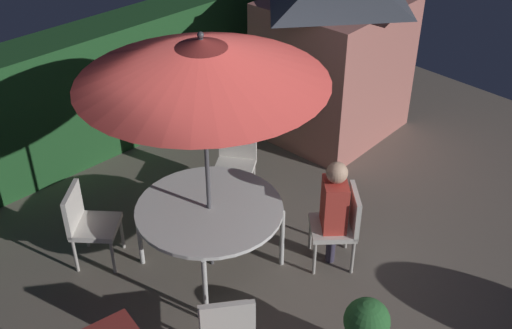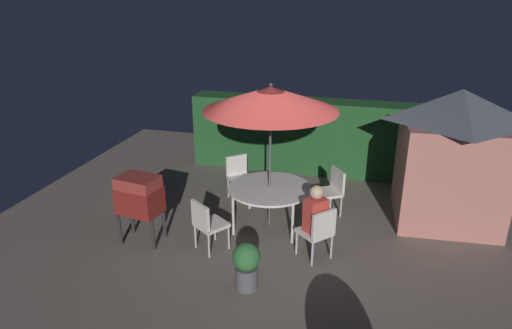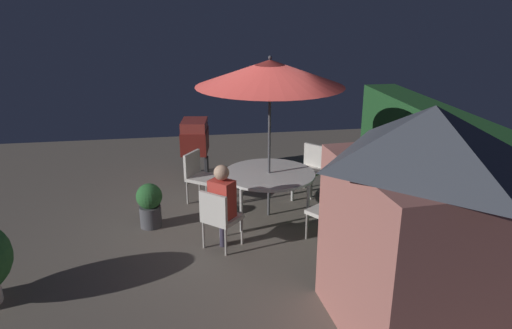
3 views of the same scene
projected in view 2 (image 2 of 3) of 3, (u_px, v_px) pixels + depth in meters
name	position (u px, v px, depth m)	size (l,w,h in m)	color
ground_plane	(280.00, 244.00, 7.81)	(11.00, 11.00, 0.00)	#6B6056
hedge_backdrop	(312.00, 136.00, 10.65)	(5.68, 0.68, 1.71)	#1E4C23
garden_shed	(452.00, 157.00, 8.15)	(1.99, 1.77, 2.50)	#B26B60
patio_table	(270.00, 190.00, 8.20)	(1.51, 1.51, 0.75)	white
patio_umbrella	(271.00, 99.00, 7.59)	(2.31, 2.31, 2.64)	#4C4C51
bbq_grill	(139.00, 196.00, 7.61)	(0.77, 0.60, 1.20)	maroon
chair_near_shed	(318.00, 230.00, 7.21)	(0.65, 0.65, 0.90)	silver
chair_far_side	(331.00, 189.00, 8.68)	(0.65, 0.64, 0.90)	silver
chair_toward_hedge	(239.00, 174.00, 9.34)	(0.65, 0.65, 0.90)	silver
chair_toward_house	(207.00, 222.00, 7.45)	(0.64, 0.64, 0.90)	silver
potted_plant_by_shed	(247.00, 264.00, 6.55)	(0.41, 0.41, 0.72)	#4C4C51
person_in_red	(316.00, 213.00, 7.18)	(0.41, 0.41, 1.26)	#CC3D33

